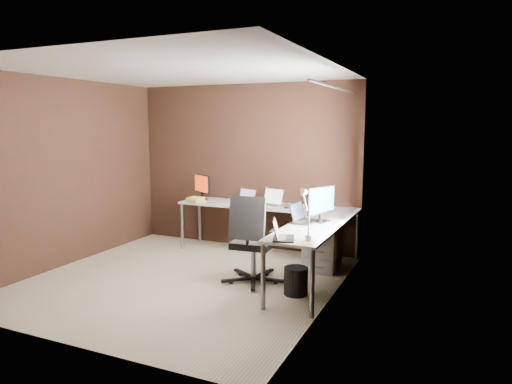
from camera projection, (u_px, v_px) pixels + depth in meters
room at (209, 178)px, 5.31m from camera, size 3.60×3.60×2.50m
desk at (278, 216)px, 6.08m from camera, size 2.65×2.25×0.73m
drawer_pedestal at (323, 246)px, 6.00m from camera, size 0.42×0.50×0.60m
monitor_left at (202, 185)px, 7.12m from camera, size 0.39×0.25×0.39m
monitor_right at (321, 202)px, 5.45m from camera, size 0.21×0.50×0.43m
laptop_white at (245, 200)px, 6.78m from camera, size 0.36×0.30×0.20m
laptop_silver at (270, 202)px, 6.53m from camera, size 0.46×0.40×0.25m
laptop_black_big at (302, 218)px, 5.47m from camera, size 0.28×0.38×0.24m
laptop_black_small at (281, 235)px, 4.65m from camera, size 0.30×0.36×0.21m
book_stack at (196, 200)px, 6.88m from camera, size 0.29×0.26×0.08m
mouse_left at (195, 201)px, 6.93m from camera, size 0.08×0.06×0.03m
mouse_corner at (286, 208)px, 6.34m from camera, size 0.08×0.06×0.03m
desk_lamp at (305, 208)px, 4.63m from camera, size 0.18×0.20×0.52m
office_chair at (252, 257)px, 5.47m from camera, size 0.61×0.61×1.08m
wastebasket at (296, 281)px, 5.10m from camera, size 0.28×0.28×0.31m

